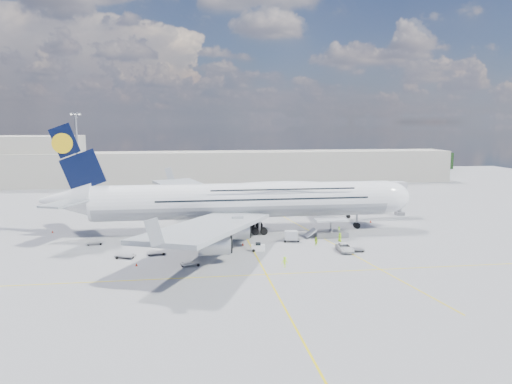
{
  "coord_description": "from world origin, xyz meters",
  "views": [
    {
      "loc": [
        -12.14,
        -92.48,
        23.03
      ],
      "look_at": [
        2.47,
        8.0,
        8.76
      ],
      "focal_mm": 35.0,
      "sensor_mm": 36.0,
      "label": 1
    }
  ],
  "objects": [
    {
      "name": "cone_wing_right_outer",
      "position": [
        -20.02,
        -12.56,
        0.24
      ],
      "size": [
        0.39,
        0.39,
        0.5
      ],
      "color": "#F7330D",
      "rests_on": "ground"
    },
    {
      "name": "dolly_row_b",
      "position": [
        -11.38,
        -13.6,
        0.35
      ],
      "size": [
        3.46,
        2.55,
        0.45
      ],
      "rotation": [
        0.0,
        0.0,
        0.32
      ],
      "color": "gray",
      "rests_on": "ground"
    },
    {
      "name": "cone_wing_right_inner",
      "position": [
        -1.41,
        -1.5,
        0.24
      ],
      "size": [
        0.39,
        0.39,
        0.49
      ],
      "color": "#F7330D",
      "rests_on": "ground"
    },
    {
      "name": "dolly_back",
      "position": [
        -29.08,
        3.07,
        0.32
      ],
      "size": [
        3.05,
        2.04,
        0.41
      ],
      "rotation": [
        0.0,
        0.0,
        0.21
      ],
      "color": "gray",
      "rests_on": "ground"
    },
    {
      "name": "catering_truck_outer",
      "position": [
        -20.72,
        40.55,
        2.13
      ],
      "size": [
        8.05,
        4.14,
        4.58
      ],
      "rotation": [
        0.0,
        0.0,
        -0.2
      ],
      "color": "gray",
      "rests_on": "ground"
    },
    {
      "name": "baggage_tug",
      "position": [
        0.78,
        -6.23,
        0.68
      ],
      "size": [
        2.59,
        1.42,
        1.55
      ],
      "rotation": [
        0.0,
        0.0,
        -0.11
      ],
      "color": "white",
      "rests_on": "ground"
    },
    {
      "name": "jet_bridge",
      "position": [
        29.81,
        20.94,
        6.85
      ],
      "size": [
        18.8,
        12.1,
        8.5
      ],
      "color": "#B7B7BC",
      "rests_on": "ground"
    },
    {
      "name": "taxi_line_diag",
      "position": [
        14.0,
        10.0,
        0.01
      ],
      "size": [
        14.16,
        99.06,
        0.01
      ],
      "primitive_type": "cube",
      "rotation": [
        0.0,
        0.0,
        0.14
      ],
      "color": "yellow",
      "rests_on": "ground"
    },
    {
      "name": "crew_wing",
      "position": [
        -8.97,
        -0.13,
        0.95
      ],
      "size": [
        0.63,
        1.17,
        1.9
      ],
      "primitive_type": "imported",
      "rotation": [
        0.0,
        0.0,
        1.41
      ],
      "color": "#ADFB1A",
      "rests_on": "ground"
    },
    {
      "name": "tree_line",
      "position": [
        40.0,
        140.0,
        4.0
      ],
      "size": [
        160.0,
        6.0,
        8.0
      ],
      "primitive_type": "cube",
      "color": "#193814",
      "rests_on": "ground"
    },
    {
      "name": "crew_loader",
      "position": [
        12.14,
        -3.9,
        0.84
      ],
      "size": [
        1.02,
        1.03,
        1.68
      ],
      "primitive_type": "imported",
      "rotation": [
        0.0,
        0.0,
        -0.81
      ],
      "color": "#BEF019",
      "rests_on": "ground"
    },
    {
      "name": "airliner",
      "position": [
        0.26,
        10.0,
        6.87
      ],
      "size": [
        77.26,
        79.15,
        23.71
      ],
      "color": "white",
      "rests_on": "ground"
    },
    {
      "name": "dolly_row_c",
      "position": [
        -17.18,
        -5.93,
        0.35
      ],
      "size": [
        3.34,
        2.2,
        0.45
      ],
      "rotation": [
        0.0,
        0.0,
        0.19
      ],
      "color": "gray",
      "rests_on": "ground"
    },
    {
      "name": "dolly_nose_near",
      "position": [
        8.21,
        0.18,
        1.12
      ],
      "size": [
        3.49,
        2.15,
        2.09
      ],
      "rotation": [
        0.0,
        0.0,
        -0.12
      ],
      "color": "gray",
      "rests_on": "ground"
    },
    {
      "name": "service_van",
      "position": [
        16.15,
        -8.66,
        0.72
      ],
      "size": [
        2.63,
        5.31,
        1.45
      ],
      "primitive_type": "imported",
      "rotation": [
        0.0,
        0.0,
        -0.05
      ],
      "color": "silver",
      "rests_on": "ground"
    },
    {
      "name": "ground",
      "position": [
        0.0,
        0.0,
        0.0
      ],
      "size": [
        300.0,
        300.0,
        0.0
      ],
      "primitive_type": "plane",
      "color": "gray",
      "rests_on": "ground"
    },
    {
      "name": "hangar",
      "position": [
        -70.0,
        100.0,
        9.0
      ],
      "size": [
        40.0,
        22.0,
        18.0
      ],
      "primitive_type": "cube",
      "color": "#B2AD9E",
      "rests_on": "ground"
    },
    {
      "name": "taxi_line_cross",
      "position": [
        0.0,
        -20.0,
        0.01
      ],
      "size": [
        120.0,
        0.25,
        0.01
      ],
      "primitive_type": "cube",
      "color": "yellow",
      "rests_on": "ground"
    },
    {
      "name": "cone_wing_left_inner",
      "position": [
        -12.17,
        31.01,
        0.23
      ],
      "size": [
        0.38,
        0.38,
        0.48
      ],
      "color": "#F7330D",
      "rests_on": "ground"
    },
    {
      "name": "crew_nose",
      "position": [
        19.24,
        4.37,
        0.86
      ],
      "size": [
        0.74,
        0.73,
        1.72
      ],
      "primitive_type": "imported",
      "rotation": [
        0.0,
        0.0,
        0.74
      ],
      "color": "#99F419",
      "rests_on": "ground"
    },
    {
      "name": "dolly_nose_far",
      "position": [
        17.89,
        -8.68,
        0.39
      ],
      "size": [
        3.74,
        2.49,
        0.5
      ],
      "rotation": [
        0.0,
        0.0,
        -0.2
      ],
      "color": "gray",
      "rests_on": "ground"
    },
    {
      "name": "taxi_line_main",
      "position": [
        0.0,
        0.0,
        0.01
      ],
      "size": [
        0.25,
        220.0,
        0.01
      ],
      "primitive_type": "cube",
      "color": "yellow",
      "rests_on": "ground"
    },
    {
      "name": "cone_wing_left_outer",
      "position": [
        -17.1,
        37.24,
        0.3
      ],
      "size": [
        0.49,
        0.49,
        0.62
      ],
      "color": "#F7330D",
      "rests_on": "ground"
    },
    {
      "name": "terminal",
      "position": [
        0.0,
        95.0,
        6.0
      ],
      "size": [
        180.0,
        16.0,
        12.0
      ],
      "primitive_type": "cube",
      "color": "#B2AD9E",
      "rests_on": "ground"
    },
    {
      "name": "catering_truck_inner",
      "position": [
        -6.0,
        33.04,
        2.07
      ],
      "size": [
        7.97,
        5.71,
        4.38
      ],
      "rotation": [
        0.0,
        0.0,
        0.5
      ],
      "color": "gray",
      "rests_on": "ground"
    },
    {
      "name": "crew_van",
      "position": [
        17.58,
        -1.29,
        0.88
      ],
      "size": [
        0.96,
        1.02,
        1.75
      ],
      "primitive_type": "imported",
      "rotation": [
        0.0,
        0.0,
        2.2
      ],
      "color": "#A3F319",
      "rests_on": "ground"
    },
    {
      "name": "cone_tail",
      "position": [
        -39.69,
        14.9,
        0.26
      ],
      "size": [
        0.42,
        0.42,
        0.53
      ],
      "color": "#F7330D",
      "rests_on": "ground"
    },
    {
      "name": "crew_tug",
      "position": [
        3.52,
        -16.69,
        0.87
      ],
      "size": [
        1.17,
        0.74,
        1.74
      ],
      "primitive_type": "imported",
      "rotation": [
        0.0,
        0.0,
        0.08
      ],
      "color": "#BAFF1A",
      "rests_on": "ground"
    },
    {
      "name": "cone_nose",
      "position": [
        30.38,
        15.64,
        0.3
      ],
      "size": [
        0.48,
        0.48,
        0.62
      ],
      "color": "#F7330D",
      "rests_on": "ground"
    },
    {
      "name": "dolly_row_a",
      "position": [
        -22.4,
        -7.29,
        0.37
      ],
      "size": [
        3.64,
        2.85,
        0.47
      ],
      "rotation": [
        0.0,
        0.0,
        -0.4
      ],
      "color": "gray",
      "rests_on": "ground"
    },
    {
      "name": "cargo_loader",
      "position": [
        16.82,
        2.89,
        1.25
      ],
      "size": [
        8.53,
        3.2,
        3.67
      ],
      "color": "silver",
      "rests_on": "ground"
    },
    {
      "name": "light_mast",
      "position": [
        -40.0,
        45.0,
        13.21
      ],
      "size": [
        3.0,
        0.7,
        25.5
      ],
      "color": "gray",
      "rests_on": "ground"
    }
  ]
}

